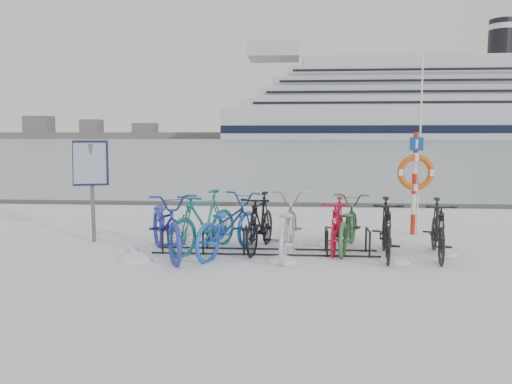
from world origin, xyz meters
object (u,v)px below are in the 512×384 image
info_board (91,169)px  cruise_ferry (397,108)px  bike_rack (265,243)px  lifebuoy_station (416,173)px

info_board → cruise_ferry: bearing=58.6°
bike_rack → info_board: (-3.41, 0.65, 1.25)m
bike_rack → lifebuoy_station: size_ratio=1.02×
bike_rack → cruise_ferry: size_ratio=0.03×
lifebuoy_station → bike_rack: bearing=-148.8°
bike_rack → cruise_ferry: bearing=78.0°
bike_rack → lifebuoy_station: (3.02, 1.83, 1.13)m
bike_rack → cruise_ferry: 225.13m
bike_rack → cruise_ferry: cruise_ferry is taller
lifebuoy_station → info_board: bearing=-169.7°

